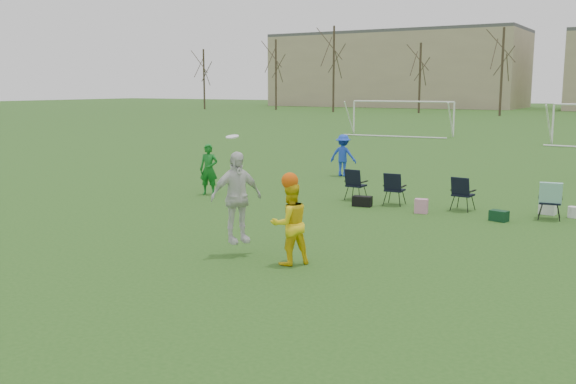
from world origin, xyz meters
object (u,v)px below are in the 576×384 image
Objects in this scene: goal_left at (402,108)px; fielder_green_near at (209,169)px; fielder_blue at (343,155)px; center_contest at (261,208)px.

fielder_green_near is at bearing -86.95° from goal_left.
fielder_green_near is 0.22× the size of goal_left.
fielder_blue is 0.22× the size of goal_left.
fielder_green_near is 0.66× the size of center_contest.
center_contest is (5.78, -5.75, 0.23)m from fielder_green_near.
goal_left is at bearing -80.73° from fielder_blue.
center_contest is (3.97, -11.91, 0.24)m from fielder_blue.
goal_left reaches higher than fielder_blue.
fielder_green_near is at bearing 67.88° from fielder_blue.
goal_left is (-5.68, 21.21, 1.11)m from fielder_blue.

